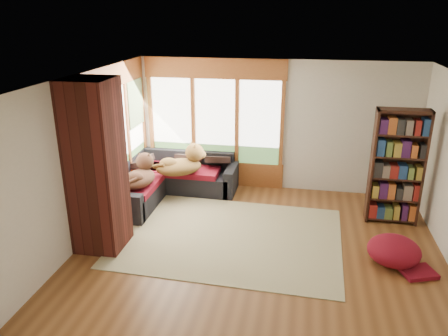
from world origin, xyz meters
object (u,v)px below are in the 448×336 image
at_px(pouf, 394,250).
at_px(dog_tan, 182,159).
at_px(brick_chimney, 96,167).
at_px(bookshelf, 397,167).
at_px(sectional_sofa, 170,181).
at_px(dog_brindle, 140,170).
at_px(area_rug, 230,236).

bearing_deg(pouf, dog_tan, 154.60).
distance_m(brick_chimney, bookshelf, 4.85).
bearing_deg(sectional_sofa, bookshelf, -9.05).
height_order(sectional_sofa, bookshelf, bookshelf).
relative_size(bookshelf, pouf, 2.64).
bearing_deg(dog_brindle, sectional_sofa, -20.91).
distance_m(brick_chimney, area_rug, 2.38).
xyz_separation_m(pouf, dog_brindle, (-4.23, 1.07, 0.55)).
bearing_deg(bookshelf, area_rug, -157.95).
xyz_separation_m(bookshelf, pouf, (-0.18, -1.40, -0.78)).
bearing_deg(dog_tan, sectional_sofa, 139.84).
distance_m(bookshelf, dog_brindle, 4.43).
bearing_deg(brick_chimney, sectional_sofa, 77.71).
bearing_deg(dog_brindle, dog_tan, -39.12).
xyz_separation_m(pouf, dog_tan, (-3.63, 1.72, 0.58)).
bearing_deg(sectional_sofa, dog_tan, -12.09).
relative_size(sectional_sofa, bookshelf, 1.11).
height_order(sectional_sofa, pouf, sectional_sofa).
bearing_deg(dog_tan, dog_brindle, -164.99).
bearing_deg(bookshelf, dog_tan, 175.15).
relative_size(pouf, dog_brindle, 0.86).
xyz_separation_m(area_rug, pouf, (2.46, -0.33, 0.21)).
relative_size(brick_chimney, bookshelf, 1.31).
distance_m(brick_chimney, sectional_sofa, 2.32).
xyz_separation_m(brick_chimney, dog_tan, (0.73, 2.01, -0.50)).
distance_m(brick_chimney, dog_tan, 2.20).
bearing_deg(brick_chimney, area_rug, 17.92).
bearing_deg(pouf, sectional_sofa, 155.75).
height_order(brick_chimney, bookshelf, brick_chimney).
bearing_deg(bookshelf, sectional_sofa, 174.92).
relative_size(area_rug, dog_tan, 3.35).
xyz_separation_m(brick_chimney, sectional_sofa, (0.45, 2.05, -1.00)).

